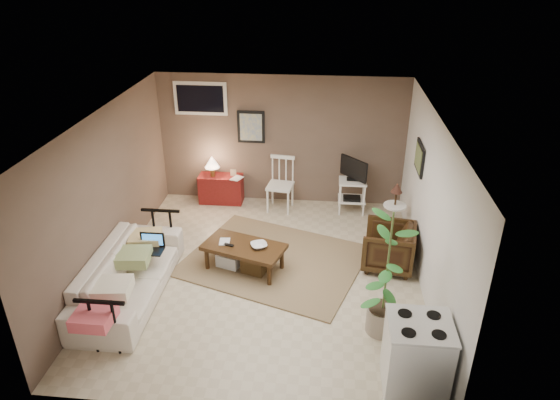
# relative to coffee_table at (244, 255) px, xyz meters

# --- Properties ---
(floor) EXTENTS (5.00, 5.00, 0.00)m
(floor) POSITION_rel_coffee_table_xyz_m (0.33, -0.08, -0.25)
(floor) COLOR #C1B293
(floor) RESTS_ON ground
(art_back) EXTENTS (0.50, 0.03, 0.60)m
(art_back) POSITION_rel_coffee_table_xyz_m (-0.22, 2.39, 1.20)
(art_back) COLOR black
(art_right) EXTENTS (0.03, 0.60, 0.45)m
(art_right) POSITION_rel_coffee_table_xyz_m (2.56, 0.97, 1.27)
(art_right) COLOR black
(window) EXTENTS (0.96, 0.03, 0.60)m
(window) POSITION_rel_coffee_table_xyz_m (-1.12, 2.39, 1.70)
(window) COLOR white
(rug) EXTENTS (3.10, 2.78, 0.02)m
(rug) POSITION_rel_coffee_table_xyz_m (0.43, 0.26, -0.24)
(rug) COLOR olive
(rug) RESTS_ON floor
(coffee_table) EXTENTS (1.31, 0.94, 0.45)m
(coffee_table) POSITION_rel_coffee_table_xyz_m (0.00, 0.00, 0.00)
(coffee_table) COLOR #3E2811
(coffee_table) RESTS_ON floor
(sofa) EXTENTS (0.67, 2.28, 0.89)m
(sofa) POSITION_rel_coffee_table_xyz_m (-1.47, -0.76, 0.20)
(sofa) COLOR #F0E2D0
(sofa) RESTS_ON floor
(sofa_pillows) EXTENTS (0.44, 2.17, 0.15)m
(sofa_pillows) POSITION_rel_coffee_table_xyz_m (-1.41, -1.02, 0.30)
(sofa_pillows) COLOR beige
(sofa_pillows) RESTS_ON sofa
(sofa_end_rails) EXTENTS (0.61, 2.28, 0.77)m
(sofa_end_rails) POSITION_rel_coffee_table_xyz_m (-1.34, -0.76, 0.13)
(sofa_end_rails) COLOR black
(sofa_end_rails) RESTS_ON floor
(laptop) EXTENTS (0.35, 0.26, 0.24)m
(laptop) POSITION_rel_coffee_table_xyz_m (-1.25, -0.37, 0.33)
(laptop) COLOR black
(laptop) RESTS_ON sofa
(red_console) EXTENTS (0.81, 0.36, 0.94)m
(red_console) POSITION_rel_coffee_table_xyz_m (-0.81, 2.21, 0.07)
(red_console) COLOR maroon
(red_console) RESTS_ON floor
(spindle_chair) EXTENTS (0.50, 0.50, 0.99)m
(spindle_chair) POSITION_rel_coffee_table_xyz_m (0.35, 2.04, 0.21)
(spindle_chair) COLOR white
(spindle_chair) RESTS_ON floor
(tv_stand) EXTENTS (0.49, 0.48, 1.04)m
(tv_stand) POSITION_rel_coffee_table_xyz_m (1.66, 2.04, 0.30)
(tv_stand) COLOR white
(tv_stand) RESTS_ON floor
(side_table) EXTENTS (0.37, 0.37, 0.99)m
(side_table) POSITION_rel_coffee_table_xyz_m (2.31, 1.20, 0.36)
(side_table) COLOR white
(side_table) RESTS_ON floor
(armchair) EXTENTS (0.79, 0.83, 0.75)m
(armchair) POSITION_rel_coffee_table_xyz_m (2.14, 0.30, 0.13)
(armchair) COLOR black
(armchair) RESTS_ON floor
(potted_plant) EXTENTS (0.43, 0.43, 1.72)m
(potted_plant) POSITION_rel_coffee_table_xyz_m (1.93, -1.17, 0.66)
(potted_plant) COLOR #A28E81
(potted_plant) RESTS_ON floor
(stove) EXTENTS (0.67, 0.63, 0.88)m
(stove) POSITION_rel_coffee_table_xyz_m (2.20, -2.05, 0.19)
(stove) COLOR silver
(stove) RESTS_ON floor
(bowl) EXTENTS (0.24, 0.15, 0.23)m
(bowl) POSITION_rel_coffee_table_xyz_m (0.24, -0.03, 0.29)
(bowl) COLOR #3E2811
(bowl) RESTS_ON coffee_table
(book_table) EXTENTS (0.15, 0.03, 0.21)m
(book_table) POSITION_rel_coffee_table_xyz_m (-0.37, 0.05, 0.28)
(book_table) COLOR #3E2811
(book_table) RESTS_ON coffee_table
(book_console) EXTENTS (0.17, 0.09, 0.24)m
(book_console) POSITION_rel_coffee_table_xyz_m (-0.54, 2.13, 0.41)
(book_console) COLOR #3E2811
(book_console) RESTS_ON red_console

